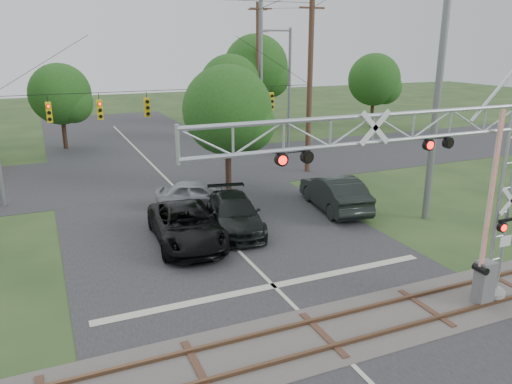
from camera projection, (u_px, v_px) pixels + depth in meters
name	position (u px, v px, depth m)	size (l,w,h in m)	color
ground	(361.00, 374.00, 13.51)	(160.00, 160.00, 0.00)	#243D1C
road_main	(230.00, 243.00, 22.28)	(14.00, 90.00, 0.02)	#262628
road_cross	(159.00, 171.00, 34.56)	(90.00, 12.00, 0.02)	#262628
railroad_track	(323.00, 335.00, 15.25)	(90.00, 3.20, 0.17)	#524B47
crossing_gantry	(430.00, 179.00, 14.82)	(11.51, 0.97, 7.62)	gray
traffic_signal_span	(184.00, 95.00, 29.79)	(19.34, 0.36, 11.50)	slate
pickup_black	(187.00, 225.00, 22.07)	(2.76, 5.99, 1.66)	black
car_dark	(235.00, 214.00, 23.70)	(2.24, 5.52, 1.60)	black
sedan_silver	(199.00, 195.00, 26.70)	(1.83, 4.55, 1.55)	gray
suv_dark	(334.00, 193.00, 26.57)	(1.96, 5.61, 1.85)	black
streetlight	(287.00, 87.00, 37.33)	(2.57, 0.27, 9.63)	slate
utility_poles	(201.00, 80.00, 33.58)	(26.97, 27.93, 14.14)	#44291F
treeline	(158.00, 84.00, 42.09)	(56.01, 27.54, 9.50)	#322016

